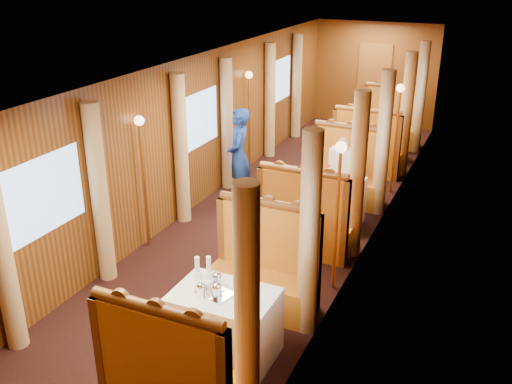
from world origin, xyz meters
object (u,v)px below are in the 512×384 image
Objects in this scene: teapot_left at (201,291)px; steward at (239,156)px; banquette_mid_fwd at (305,225)px; banquette_near_fwd at (172,382)px; banquette_near_aft at (263,275)px; table_mid at (327,202)px; rose_vase_far at (379,115)px; banquette_far_aft at (389,126)px; teapot_back at (217,282)px; rose_vase_mid at (328,169)px; table_near at (224,324)px; teapot_right at (217,292)px; table_far at (379,141)px; passenger at (342,166)px; tea_tray at (215,293)px; fruit_plate at (248,306)px; banquette_mid_aft at (345,178)px; banquette_far_fwd at (367,153)px.

steward is (-1.49, 3.93, 0.00)m from teapot_left.
banquette_near_fwd is at bearing -90.00° from banquette_mid_fwd.
banquette_near_aft reaches higher than table_mid.
banquette_mid_fwd reaches higher than rose_vase_far.
table_mid is 3.67m from teapot_left.
banquette_far_aft is 7.87× the size of teapot_back.
rose_vase_mid is (0.10, 3.42, 0.11)m from teapot_back.
table_near is at bearing -90.00° from table_mid.
table_mid is 0.65× the size of steward.
banquette_near_aft is 8.02× the size of teapot_right.
table_near is 2.92× the size of rose_vase_mid.
banquette_near_aft is 2.52m from rose_vase_mid.
passenger reaches higher than table_far.
teapot_right is (0.05, -0.06, 0.06)m from tea_tray.
table_near is 1.00× the size of table_far.
rose_vase_far is 0.47× the size of passenger.
fruit_plate is at bearing -20.26° from table_near.
banquette_far_aft is 8.74× the size of teapot_left.
table_mid is at bearing -90.00° from banquette_far_aft.
tea_tray is 0.94× the size of rose_vase_mid.
table_far is 0.65× the size of steward.
teapot_left is 7.14m from rose_vase_far.
teapot_right is at bearing -90.30° from banquette_mid_aft.
tea_tray is 4.27m from passenger.
table_mid is at bearing 88.72° from tea_tray.
table_near is at bearing -12.43° from teapot_back.
table_far is at bearing 90.00° from banquette_near_fwd.
banquette_far_aft is 3.80m from passenger.
banquette_near_aft is at bearing 85.72° from tea_tray.
rose_vase_mid is 1.00× the size of rose_vase_far.
banquette_mid_aft is at bearing 90.68° from steward.
table_near is at bearing 57.71° from teapot_right.
banquette_near_fwd is 1.00× the size of banquette_mid_fwd.
banquette_near_aft is 1.76× the size of passenger.
table_mid is 5.07× the size of fruit_plate.
banquette_mid_fwd is at bearing -89.66° from rose_vase_far.
banquette_far_fwd reaches higher than table_far.
teapot_left is 0.43× the size of rose_vase_mid.
banquette_far_aft is (0.00, 3.50, 0.00)m from banquette_mid_aft.
banquette_mid_aft and banquette_far_aft have the same top height.
teapot_back is 0.47× the size of rose_vase_far.
banquette_mid_fwd is 5.53m from banquette_far_aft.
steward reaches higher than banquette_far_aft.
banquette_near_fwd is 1.03m from tea_tray.
banquette_near_aft is at bearing -89.74° from rose_vase_far.
banquette_mid_fwd is (0.00, 3.50, 0.00)m from banquette_near_fwd.
banquette_far_fwd is 6.10m from teapot_right.
table_near is 1.02m from banquette_near_fwd.
steward is (-1.67, 4.81, 0.39)m from banquette_near_fwd.
banquette_near_fwd is 4.51m from table_mid.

